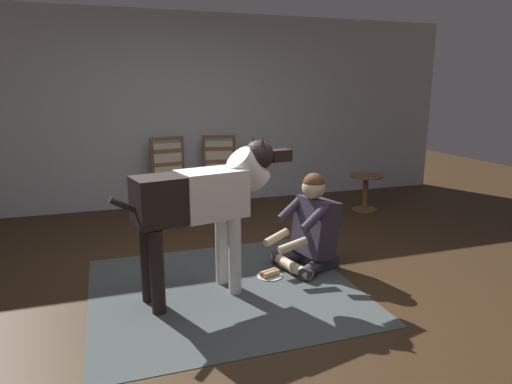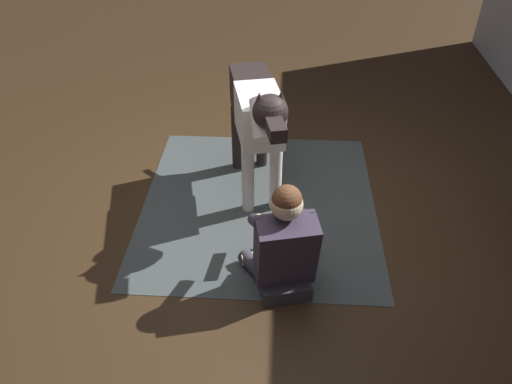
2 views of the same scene
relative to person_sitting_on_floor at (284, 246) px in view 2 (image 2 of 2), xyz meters
name	(u,v)px [view 2 (image 2 of 2)]	position (x,y,z in m)	size (l,w,h in m)	color
ground_plane	(244,218)	(-0.69, -0.33, -0.36)	(14.10, 14.10, 0.00)	#372615
area_rug	(259,204)	(-0.88, -0.21, -0.36)	(2.11, 1.98, 0.01)	#404747
person_sitting_on_floor	(284,246)	(0.00, 0.00, 0.00)	(0.69, 0.57, 0.88)	#36343F
large_dog	(258,116)	(-1.02, -0.23, 0.42)	(1.49, 0.51, 1.23)	white
hot_dog_on_plate	(271,238)	(-0.44, -0.10, -0.34)	(0.22, 0.22, 0.06)	silver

